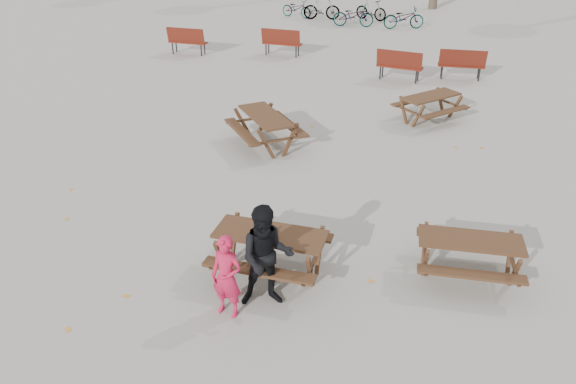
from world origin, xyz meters
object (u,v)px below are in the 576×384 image
(child, at_px, (227,277))
(main_picnic_table, at_px, (270,243))
(adult, at_px, (267,257))
(soda_bottle, at_px, (267,233))
(picnic_table_north, at_px, (266,130))
(picnic_table_east, at_px, (468,257))
(picnic_table_far, at_px, (430,108))
(food_tray, at_px, (272,237))

(child, bearing_deg, main_picnic_table, 83.29)
(main_picnic_table, xyz_separation_m, adult, (0.19, -0.74, 0.26))
(soda_bottle, height_order, picnic_table_north, soda_bottle)
(picnic_table_east, bearing_deg, picnic_table_north, 134.21)
(picnic_table_east, relative_size, picnic_table_far, 0.99)
(child, height_order, picnic_table_north, child)
(food_tray, xyz_separation_m, picnic_table_north, (-1.82, 5.08, -0.39))
(child, distance_m, picnic_table_north, 6.29)
(main_picnic_table, height_order, food_tray, food_tray)
(main_picnic_table, relative_size, picnic_table_north, 0.97)
(main_picnic_table, distance_m, picnic_table_east, 3.23)
(adult, height_order, picnic_table_north, adult)
(picnic_table_east, bearing_deg, child, -155.20)
(soda_bottle, relative_size, adult, 0.10)
(adult, bearing_deg, main_picnic_table, 83.68)
(food_tray, relative_size, picnic_table_north, 0.10)
(adult, bearing_deg, food_tray, 80.62)
(soda_bottle, xyz_separation_m, picnic_table_far, (2.01, 7.98, -0.49))
(child, distance_m, picnic_table_east, 3.95)
(adult, height_order, picnic_table_far, adult)
(food_tray, relative_size, child, 0.13)
(main_picnic_table, distance_m, food_tray, 0.25)
(picnic_table_far, bearing_deg, adult, -150.86)
(adult, height_order, picnic_table_east, adult)
(soda_bottle, bearing_deg, picnic_table_east, 17.24)
(picnic_table_north, relative_size, picnic_table_far, 1.11)
(child, distance_m, adult, 0.65)
(main_picnic_table, xyz_separation_m, picnic_table_far, (2.00, 7.84, -0.23))
(picnic_table_east, xyz_separation_m, picnic_table_north, (-4.86, 4.12, 0.05))
(main_picnic_table, bearing_deg, picnic_table_far, 75.69)
(main_picnic_table, height_order, picnic_table_east, main_picnic_table)
(food_tray, height_order, adult, adult)
(soda_bottle, distance_m, picnic_table_east, 3.30)
(picnic_table_north, bearing_deg, picnic_table_far, 86.20)
(picnic_table_east, bearing_deg, adult, -157.08)
(soda_bottle, relative_size, child, 0.13)
(adult, relative_size, picnic_table_east, 1.02)
(food_tray, height_order, picnic_table_north, food_tray)
(soda_bottle, bearing_deg, child, -105.32)
(soda_bottle, xyz_separation_m, picnic_table_north, (-1.74, 5.09, -0.45))
(main_picnic_table, height_order, picnic_table_north, picnic_table_north)
(food_tray, bearing_deg, picnic_table_north, 109.71)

